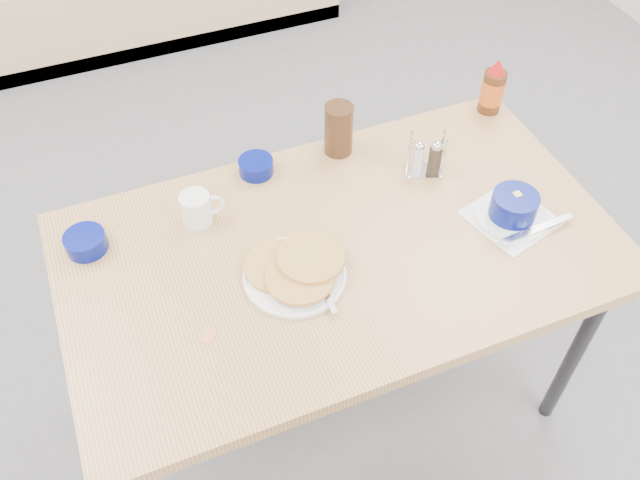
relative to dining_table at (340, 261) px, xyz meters
name	(u,v)px	position (x,y,z in m)	size (l,w,h in m)	color
ground	(366,459)	(0.00, -0.25, -0.70)	(6.00, 6.00, 0.00)	slate
dining_table	(340,261)	(0.00, 0.00, 0.00)	(1.40, 0.80, 0.76)	tan
pancake_plate	(296,271)	(-0.14, -0.05, 0.08)	(0.26, 0.27, 0.04)	white
coffee_mug	(198,208)	(-0.31, 0.22, 0.11)	(0.11, 0.08, 0.09)	white
grits_setting	(513,209)	(0.45, -0.08, 0.10)	(0.26, 0.24, 0.08)	white
creamer_bowl	(86,242)	(-0.60, 0.23, 0.08)	(0.10, 0.10, 0.05)	#040F68
butter_bowl	(256,166)	(-0.11, 0.34, 0.08)	(0.10, 0.10, 0.04)	#040F68
amber_tumbler	(339,129)	(0.14, 0.34, 0.14)	(0.08, 0.08, 0.15)	#392312
condiment_caddy	(426,160)	(0.33, 0.17, 0.11)	(0.12, 0.09, 0.13)	silver
syrup_bottle	(493,89)	(0.64, 0.34, 0.14)	(0.07, 0.07, 0.18)	#47230F
sugar_wrapper	(209,337)	(-0.38, -0.14, 0.06)	(0.04, 0.02, 0.00)	#E7764D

